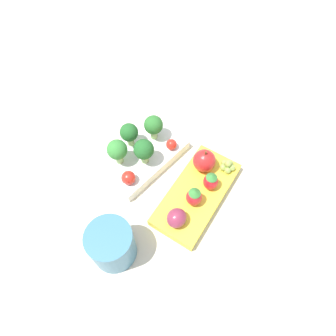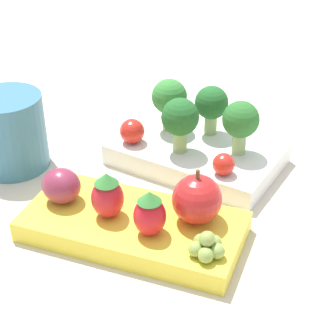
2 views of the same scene
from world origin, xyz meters
TOP-DOWN VIEW (x-y plane):
  - ground_plane at (0.00, 0.00)m, footprint 4.00×4.00m
  - bento_box_savoury at (-0.01, 0.08)m, footprint 0.19×0.13m
  - bento_box_fruit at (-0.01, -0.07)m, footprint 0.21×0.12m
  - broccoli_floret_0 at (-0.02, 0.06)m, footprint 0.04×0.04m
  - broccoli_floret_1 at (-0.05, 0.10)m, footprint 0.04×0.04m
  - broccoli_floret_2 at (0.04, 0.08)m, footprint 0.04×0.04m
  - broccoli_floret_3 at (-0.01, 0.11)m, footprint 0.04×0.04m
  - cherry_tomato_0 at (-0.08, 0.05)m, footprint 0.03×0.03m
  - cherry_tomato_1 at (0.04, 0.03)m, footprint 0.02×0.02m
  - apple at (0.05, -0.04)m, footprint 0.05×0.05m
  - strawberry_0 at (-0.03, -0.08)m, footprint 0.03×0.03m
  - strawberry_1 at (0.02, -0.08)m, footprint 0.03×0.03m
  - plum at (-0.08, -0.07)m, footprint 0.04×0.04m
  - grape_cluster at (0.07, -0.08)m, footprint 0.03×0.03m
  - drinking_cup at (-0.19, -0.02)m, footprint 0.08×0.08m

SIDE VIEW (x-z plane):
  - ground_plane at x=0.00m, z-range 0.00..0.00m
  - bento_box_fruit at x=-0.01m, z-range 0.00..0.02m
  - bento_box_savoury at x=-0.01m, z-range 0.00..0.02m
  - grape_cluster at x=0.07m, z-range 0.02..0.04m
  - cherry_tomato_1 at x=0.04m, z-range 0.02..0.05m
  - cherry_tomato_0 at x=-0.08m, z-range 0.02..0.05m
  - plum at x=-0.08m, z-range 0.02..0.06m
  - drinking_cup at x=-0.19m, z-range 0.00..0.08m
  - strawberry_1 at x=0.02m, z-range 0.02..0.06m
  - strawberry_0 at x=-0.03m, z-range 0.02..0.07m
  - apple at x=0.05m, z-range 0.02..0.07m
  - broccoli_floret_3 at x=-0.01m, z-range 0.03..0.09m
  - broccoli_floret_2 at x=0.04m, z-range 0.03..0.09m
  - broccoli_floret_1 at x=-0.05m, z-range 0.03..0.09m
  - broccoli_floret_0 at x=-0.02m, z-range 0.03..0.09m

